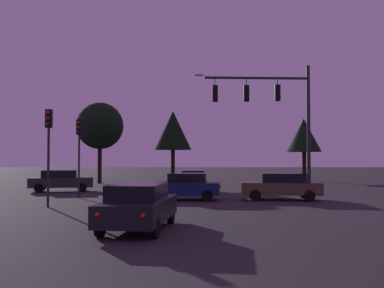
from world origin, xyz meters
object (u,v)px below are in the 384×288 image
(car_crossing_right, at_px, (281,186))
(traffic_light_corner_right, at_px, (79,143))
(tree_behind_sign, at_px, (304,135))
(car_far_lane, at_px, (192,181))
(car_parked_lot, at_px, (61,180))
(traffic_light_corner_left, at_px, (48,138))
(tree_left_far, at_px, (100,126))
(traffic_signal_mast_arm, at_px, (273,107))
(car_nearside_lane, at_px, (139,206))
(car_crossing_left, at_px, (186,186))
(tree_center_horizon, at_px, (173,131))

(car_crossing_right, bearing_deg, traffic_light_corner_right, 175.56)
(tree_behind_sign, bearing_deg, car_far_lane, -127.53)
(car_parked_lot, xyz_separation_m, tree_behind_sign, (20.56, 14.37, 3.94))
(traffic_light_corner_left, xyz_separation_m, car_crossing_right, (11.96, 3.88, -2.55))
(tree_behind_sign, distance_m, tree_left_far, 20.75)
(traffic_light_corner_right, distance_m, tree_behind_sign, 26.20)
(car_crossing_right, distance_m, car_parked_lot, 15.58)
(traffic_signal_mast_arm, distance_m, car_nearside_lane, 11.89)
(car_crossing_left, bearing_deg, car_far_lane, 87.42)
(traffic_light_corner_left, distance_m, tree_center_horizon, 16.27)
(car_nearside_lane, bearing_deg, tree_behind_sign, 67.36)
(traffic_signal_mast_arm, xyz_separation_m, car_far_lane, (-4.62, 6.32, -4.36))
(traffic_signal_mast_arm, xyz_separation_m, tree_left_far, (-13.65, 16.46, 0.26))
(traffic_light_corner_left, distance_m, car_crossing_left, 7.92)
(traffic_light_corner_right, height_order, tree_center_horizon, tree_center_horizon)
(car_far_lane, relative_size, tree_behind_sign, 0.69)
(traffic_light_corner_right, bearing_deg, traffic_signal_mast_arm, -9.30)
(traffic_light_corner_right, height_order, car_nearside_lane, traffic_light_corner_right)
(car_parked_lot, relative_size, tree_center_horizon, 0.73)
(car_nearside_lane, relative_size, car_crossing_left, 1.13)
(car_crossing_left, distance_m, car_crossing_right, 5.44)
(car_nearside_lane, bearing_deg, car_far_lane, 84.94)
(traffic_light_corner_right, relative_size, tree_left_far, 0.61)
(car_crossing_right, distance_m, car_far_lane, 7.48)
(car_nearside_lane, xyz_separation_m, car_parked_lot, (-7.96, 15.84, -0.00))
(car_nearside_lane, height_order, car_crossing_right, same)
(car_crossing_right, bearing_deg, traffic_signal_mast_arm, -121.55)
(traffic_light_corner_right, relative_size, car_crossing_right, 1.01)
(tree_behind_sign, bearing_deg, traffic_signal_mast_arm, -107.52)
(car_far_lane, relative_size, car_parked_lot, 0.96)
(traffic_light_corner_right, height_order, car_crossing_left, traffic_light_corner_right)
(traffic_signal_mast_arm, relative_size, tree_behind_sign, 1.15)
(traffic_light_corner_left, distance_m, tree_left_far, 19.65)
(traffic_light_corner_right, distance_m, car_nearside_lane, 12.60)
(car_crossing_right, bearing_deg, traffic_light_corner_left, -162.04)
(tree_left_far, bearing_deg, car_crossing_left, -60.80)
(traffic_light_corner_right, bearing_deg, car_nearside_lane, -64.53)
(traffic_light_corner_left, bearing_deg, tree_left_far, 96.64)
(traffic_light_corner_right, height_order, car_far_lane, traffic_light_corner_right)
(car_nearside_lane, xyz_separation_m, car_far_lane, (1.38, 15.61, -0.00))
(car_nearside_lane, xyz_separation_m, tree_left_far, (-7.65, 25.76, 4.62))
(traffic_light_corner_right, xyz_separation_m, tree_left_far, (-2.34, 14.61, 2.13))
(car_crossing_right, height_order, car_far_lane, same)
(car_crossing_right, relative_size, tree_center_horizon, 0.72)
(traffic_signal_mast_arm, height_order, car_crossing_right, traffic_signal_mast_arm)
(traffic_light_corner_right, xyz_separation_m, car_parked_lot, (-2.65, 4.69, -2.50))
(car_far_lane, distance_m, tree_behind_sign, 18.83)
(traffic_signal_mast_arm, height_order, car_crossing_left, traffic_signal_mast_arm)
(traffic_signal_mast_arm, xyz_separation_m, car_crossing_left, (-4.87, 0.75, -4.36))
(car_crossing_left, distance_m, tree_left_far, 18.58)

